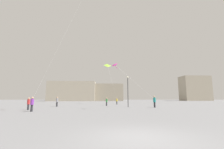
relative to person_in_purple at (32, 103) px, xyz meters
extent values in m
plane|color=slate|center=(9.61, -11.83, -0.91)|extent=(300.00, 300.00, 0.00)
cylinder|color=#2D2D33|center=(0.00, 0.00, -0.53)|extent=(0.25, 0.25, 0.76)
cylinder|color=purple|center=(0.00, 0.00, 0.17)|extent=(0.36, 0.36, 0.66)
sphere|color=tan|center=(0.00, 0.00, 0.63)|extent=(0.25, 0.25, 0.25)
cylinder|color=#2D2D33|center=(16.31, 6.87, -0.48)|extent=(0.28, 0.28, 0.85)
cylinder|color=teal|center=(16.31, 6.87, 0.31)|extent=(0.41, 0.41, 0.74)
sphere|color=tan|center=(16.31, 6.87, 0.82)|extent=(0.28, 0.28, 0.28)
cylinder|color=#2D2D33|center=(11.10, 19.23, -0.55)|extent=(0.23, 0.23, 0.72)
cylinder|color=yellow|center=(11.10, 19.23, 0.12)|extent=(0.34, 0.34, 0.63)
sphere|color=tan|center=(11.10, 19.23, 0.55)|extent=(0.23, 0.23, 0.23)
cylinder|color=#2D2D33|center=(-1.54, 2.36, -0.55)|extent=(0.23, 0.23, 0.72)
cylinder|color=red|center=(-1.54, 2.36, 0.12)|extent=(0.34, 0.34, 0.62)
sphere|color=tan|center=(-1.54, 2.36, 0.55)|extent=(0.23, 0.23, 0.23)
cylinder|color=#2D2D33|center=(8.57, 12.60, -0.55)|extent=(0.24, 0.24, 0.73)
cylinder|color=#388C47|center=(8.57, 12.60, 0.13)|extent=(0.35, 0.35, 0.63)
sphere|color=tan|center=(8.57, 12.60, 0.57)|extent=(0.24, 0.24, 0.24)
cylinder|color=#2D2D33|center=(-0.39, 10.33, -0.51)|extent=(0.26, 0.26, 0.80)
cylinder|color=gray|center=(-0.39, 10.33, 0.24)|extent=(0.38, 0.38, 0.69)
sphere|color=tan|center=(-0.39, 10.33, 0.71)|extent=(0.26, 0.26, 0.26)
cone|color=#D12899|center=(9.55, 2.92, 5.27)|extent=(1.11, 1.12, 0.58)
sphere|color=#D12899|center=(9.68, 2.86, 5.06)|extent=(0.10, 0.10, 0.10)
sphere|color=#D12899|center=(9.81, 2.81, 4.85)|extent=(0.10, 0.10, 0.10)
sphere|color=#D12899|center=(9.94, 2.76, 4.64)|extent=(0.10, 0.10, 0.10)
cylinder|color=silver|center=(12.93, 4.89, 2.83)|extent=(6.77, 3.97, 4.89)
pyramid|color=#8CD12D|center=(8.86, 22.40, 9.36)|extent=(1.67, 1.11, 0.79)
sphere|color=#8CD12D|center=(8.71, 22.38, 9.13)|extent=(0.10, 0.10, 0.10)
sphere|color=#8CD12D|center=(8.58, 22.34, 8.92)|extent=(0.10, 0.10, 0.10)
sphere|color=#8CD12D|center=(8.44, 22.31, 8.71)|extent=(0.10, 0.10, 0.10)
cylinder|color=silver|center=(9.98, 20.83, 4.86)|extent=(2.27, 3.21, 8.95)
cylinder|color=silver|center=(2.90, 0.00, 7.42)|extent=(5.82, 0.03, 14.07)
cube|color=#B2A893|center=(-9.39, 68.29, 4.22)|extent=(24.60, 16.77, 10.25)
cube|color=#A39984|center=(8.61, 71.86, 3.73)|extent=(19.20, 17.41, 9.29)
cube|color=#A39984|center=(62.61, 71.95, 6.42)|extent=(16.49, 9.33, 14.67)
cylinder|color=#2D2D30|center=(12.20, 8.36, 1.59)|extent=(0.12, 0.12, 4.99)
sphere|color=#EAE5C6|center=(12.20, 8.36, 4.24)|extent=(0.36, 0.36, 0.36)
camera|label=1|loc=(8.28, -17.88, 0.58)|focal=24.37mm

